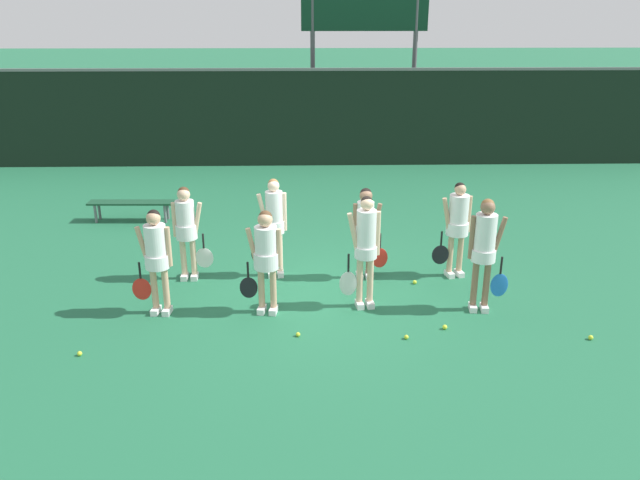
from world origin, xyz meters
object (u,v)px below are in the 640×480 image
Objects in this scene: tennis_ball_3 at (406,337)px; player_3 at (485,245)px; tennis_ball_0 at (445,327)px; player_6 at (366,226)px; player_5 at (274,220)px; player_7 at (457,222)px; tennis_ball_1 at (164,251)px; tennis_ball_4 at (298,334)px; player_0 at (156,253)px; player_4 at (186,226)px; tennis_ball_2 at (80,354)px; tennis_ball_5 at (415,282)px; player_1 at (266,253)px; tennis_ball_6 at (591,337)px; bench_courtside at (131,204)px; scoreboard at (365,13)px; player_2 at (365,243)px.

player_3 is at bearing 35.29° from tennis_ball_3.
player_6 is at bearing 117.76° from tennis_ball_0.
player_7 is at bearing -7.09° from player_5.
tennis_ball_1 reaches higher than tennis_ball_4.
player_0 reaches higher than player_4.
tennis_ball_2 is at bearing -171.23° from tennis_ball_4.
tennis_ball_0 is at bearing -33.84° from tennis_ball_1.
tennis_ball_0 is (-0.67, -0.63, -1.05)m from player_3.
tennis_ball_0 is at bearing -83.94° from tennis_ball_5.
tennis_ball_6 is at bearing -4.10° from player_1.
tennis_ball_2 is at bearing -81.20° from bench_courtside.
tennis_ball_3 is 2.64m from tennis_ball_6.
tennis_ball_5 is at bearing -5.36° from player_4.
player_4 is (-3.87, -9.74, -3.36)m from scoreboard.
player_7 is 6.35m from tennis_ball_2.
player_0 reaches higher than tennis_ball_1.
bench_courtside is 6.54m from tennis_ball_4.
player_3 is at bearing -25.30° from tennis_ball_1.
player_5 is at bearing 130.17° from tennis_ball_3.
scoreboard is at bearing 75.26° from player_0.
player_3 is (4.97, -0.02, 0.09)m from player_0.
player_4 is 4.03m from tennis_ball_5.
tennis_ball_1 reaches higher than tennis_ball_2.
tennis_ball_1 is 4.90m from tennis_ball_5.
player_3 is (1.80, -0.17, 0.02)m from player_2.
tennis_ball_5 is (4.12, 0.97, -0.96)m from player_0.
tennis_ball_0 is at bearing 6.88° from tennis_ball_2.
player_0 is 3.52m from player_6.
player_5 reaches higher than player_6.
scoreboard is 10.32m from player_7.
player_6 reaches higher than tennis_ball_5.
tennis_ball_5 is at bearing 96.06° from tennis_ball_0.
player_0 is 1.65m from player_1.
tennis_ball_0 reaches higher than tennis_ball_5.
tennis_ball_4 is (1.91, -2.13, -0.95)m from player_4.
player_2 reaches higher than player_6.
player_3 reaches higher than bench_courtside.
player_6 is at bearing 148.63° from player_3.
tennis_ball_3 is (-1.19, -2.25, -0.97)m from player_7.
tennis_ball_2 is (0.76, -5.81, -0.35)m from bench_courtside.
player_0 is at bearing 56.37° from tennis_ball_2.
tennis_ball_6 is (4.19, -0.20, 0.00)m from tennis_ball_4.
bench_courtside is 1.14× the size of player_4.
bench_courtside is 6.52m from player_2.
player_0 is at bearing -174.01° from player_3.
player_4 is 23.96× the size of tennis_ball_6.
player_4 is at bearing 131.91° from tennis_ball_4.
tennis_ball_5 is at bearing 137.88° from tennis_ball_6.
bench_courtside is 27.20× the size of tennis_ball_6.
scoreboard is at bearing 83.04° from player_7.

